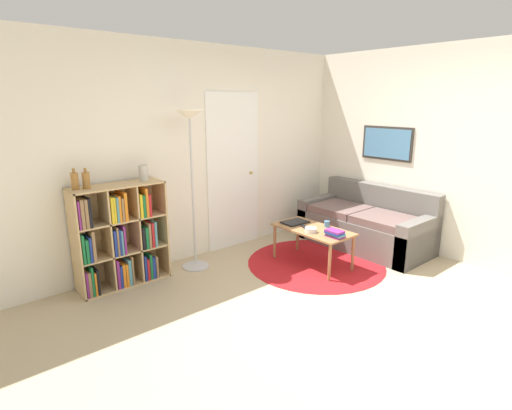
# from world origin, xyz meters

# --- Properties ---
(ground_plane) EXTENTS (14.00, 14.00, 0.00)m
(ground_plane) POSITION_xyz_m (0.00, 0.00, 0.00)
(ground_plane) COLOR tan
(wall_back) EXTENTS (7.12, 0.11, 2.60)m
(wall_back) POSITION_xyz_m (0.01, 2.30, 1.29)
(wall_back) COLOR silver
(wall_back) RESTS_ON ground_plane
(wall_right) EXTENTS (0.08, 5.28, 2.60)m
(wall_right) POSITION_xyz_m (2.09, 1.14, 1.30)
(wall_right) COLOR silver
(wall_right) RESTS_ON ground_plane
(rug) EXTENTS (1.67, 1.67, 0.01)m
(rug) POSITION_xyz_m (0.67, 1.10, 0.00)
(rug) COLOR #B2191E
(rug) RESTS_ON ground_plane
(bookshelf) EXTENTS (0.95, 0.34, 1.10)m
(bookshelf) POSITION_xyz_m (-1.37, 2.08, 0.53)
(bookshelf) COLOR tan
(bookshelf) RESTS_ON ground_plane
(floor_lamp) EXTENTS (0.32, 0.32, 1.84)m
(floor_lamp) POSITION_xyz_m (-0.52, 1.96, 1.50)
(floor_lamp) COLOR #B7B7BC
(floor_lamp) RESTS_ON ground_plane
(couch) EXTENTS (0.83, 1.72, 0.81)m
(couch) POSITION_xyz_m (1.69, 1.09, 0.28)
(couch) COLOR #66605B
(couch) RESTS_ON ground_plane
(coffee_table) EXTENTS (0.50, 0.97, 0.46)m
(coffee_table) POSITION_xyz_m (0.62, 1.12, 0.40)
(coffee_table) COLOR #996B42
(coffee_table) RESTS_ON ground_plane
(laptop) EXTENTS (0.32, 0.24, 0.02)m
(laptop) POSITION_xyz_m (0.61, 1.41, 0.47)
(laptop) COLOR black
(laptop) RESTS_ON coffee_table
(bowl) EXTENTS (0.14, 0.14, 0.05)m
(bowl) POSITION_xyz_m (0.49, 1.04, 0.48)
(bowl) COLOR silver
(bowl) RESTS_ON coffee_table
(book_stack_on_table) EXTENTS (0.14, 0.20, 0.08)m
(book_stack_on_table) POSITION_xyz_m (0.57, 0.75, 0.50)
(book_stack_on_table) COLOR #7F287A
(book_stack_on_table) RESTS_ON coffee_table
(cup) EXTENTS (0.07, 0.07, 0.07)m
(cup) POSITION_xyz_m (0.79, 1.05, 0.49)
(cup) COLOR teal
(cup) RESTS_ON coffee_table
(remote) EXTENTS (0.10, 0.15, 0.02)m
(remote) POSITION_xyz_m (0.56, 1.19, 0.47)
(remote) COLOR black
(remote) RESTS_ON coffee_table
(bottle_left) EXTENTS (0.07, 0.07, 0.21)m
(bottle_left) POSITION_xyz_m (-1.74, 2.10, 1.19)
(bottle_left) COLOR olive
(bottle_left) RESTS_ON bookshelf
(bottle_middle) EXTENTS (0.07, 0.07, 0.20)m
(bottle_middle) POSITION_xyz_m (-1.64, 2.09, 1.18)
(bottle_middle) COLOR olive
(bottle_middle) RESTS_ON bookshelf
(vase_on_shelf) EXTENTS (0.09, 0.09, 0.17)m
(vase_on_shelf) POSITION_xyz_m (-1.04, 2.09, 1.19)
(vase_on_shelf) COLOR #B7B2A8
(vase_on_shelf) RESTS_ON bookshelf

